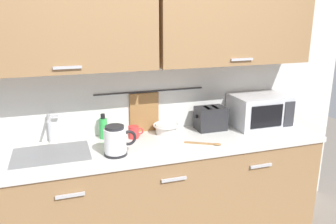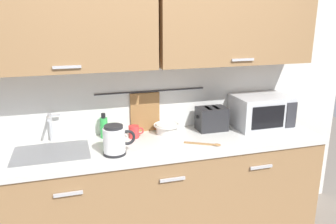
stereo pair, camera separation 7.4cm
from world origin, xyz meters
name	(u,v)px [view 1 (the left image)]	position (x,y,z in m)	size (l,w,h in m)	color
counter_unit	(160,194)	(-0.01, 0.30, 0.46)	(2.53, 0.64, 0.90)	#997047
back_wall_assembly	(151,55)	(0.00, 0.53, 1.52)	(3.70, 0.41, 2.50)	silver
sink_faucet	(50,125)	(-0.78, 0.53, 1.04)	(0.09, 0.17, 0.22)	#B2B5BA
microwave	(259,111)	(0.91, 0.41, 1.04)	(0.46, 0.35, 0.27)	silver
electric_kettle	(116,141)	(-0.36, 0.16, 1.00)	(0.23, 0.16, 0.21)	black
dish_soap_bottle	(103,128)	(-0.39, 0.51, 0.99)	(0.06, 0.06, 0.20)	green
mug_near_sink	(134,132)	(-0.17, 0.45, 0.95)	(0.12, 0.08, 0.09)	red
mixing_bowl	(166,128)	(0.10, 0.47, 0.94)	(0.21, 0.21, 0.08)	silver
toaster	(211,118)	(0.48, 0.45, 1.00)	(0.26, 0.17, 0.19)	#232326
mug_by_kettle	(118,138)	(-0.32, 0.35, 0.95)	(0.12, 0.08, 0.09)	silver
wooden_spoon	(207,144)	(0.31, 0.14, 0.91)	(0.25, 0.16, 0.01)	#9E7042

